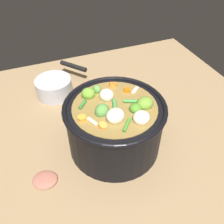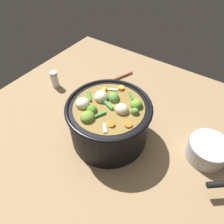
{
  "view_description": "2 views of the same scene",
  "coord_description": "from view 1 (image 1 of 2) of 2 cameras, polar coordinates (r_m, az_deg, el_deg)",
  "views": [
    {
      "loc": [
        -0.18,
        -0.44,
        0.56
      ],
      "look_at": [
        -0.01,
        0.01,
        0.13
      ],
      "focal_mm": 39.37,
      "sensor_mm": 36.0,
      "label": 1
    },
    {
      "loc": [
        0.37,
        0.27,
        0.61
      ],
      "look_at": [
        0.0,
        0.01,
        0.14
      ],
      "focal_mm": 33.73,
      "sensor_mm": 36.0,
      "label": 2
    }
  ],
  "objects": [
    {
      "name": "ground_plane",
      "position": [
        0.74,
        0.55,
        -7.56
      ],
      "size": [
        1.1,
        1.1,
        0.0
      ],
      "primitive_type": "plane",
      "color": "#8C704C"
    },
    {
      "name": "cooking_pot",
      "position": [
        0.68,
        0.61,
        -3.09
      ],
      "size": [
        0.27,
        0.27,
        0.18
      ],
      "color": "black",
      "rests_on": "ground_plane"
    },
    {
      "name": "wooden_spoon",
      "position": [
        0.66,
        -16.36,
        -19.12
      ],
      "size": [
        0.23,
        0.21,
        0.01
      ],
      "color": "#A05C4B",
      "rests_on": "ground_plane"
    },
    {
      "name": "small_saucepan",
      "position": [
        0.92,
        -13.17,
        5.78
      ],
      "size": [
        0.2,
        0.19,
        0.07
      ],
      "color": "#ADADB2",
      "rests_on": "ground_plane"
    }
  ]
}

